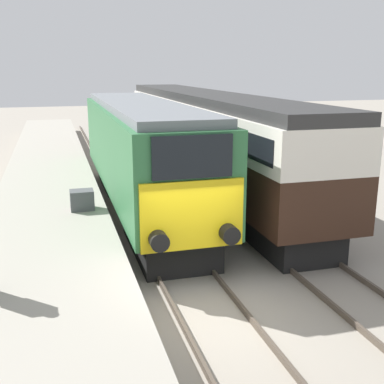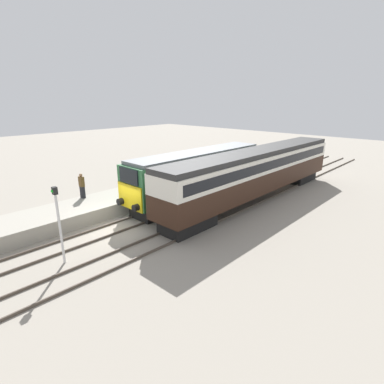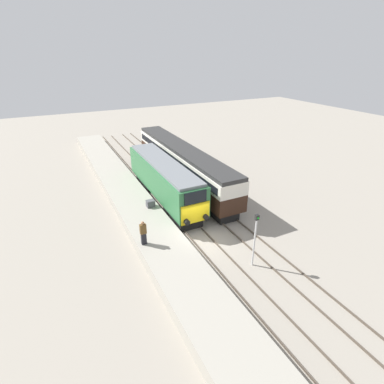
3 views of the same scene
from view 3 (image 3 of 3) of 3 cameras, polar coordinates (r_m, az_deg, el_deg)
The scene contains 9 objects.
ground_plane at distance 23.50m, azimuth 2.15°, elevation -9.40°, with size 120.00×120.00×0.00m, color gray.
platform_left at distance 28.70m, azimuth -11.33°, elevation -1.93°, with size 3.50×50.00×0.95m.
rails_near_track at distance 27.29m, azimuth -2.84°, elevation -3.90°, with size 1.51×60.00×0.14m.
rails_far_track at distance 28.63m, azimuth 3.41°, elevation -2.43°, with size 1.50×60.00×0.14m.
locomotive at distance 28.88m, azimuth -5.35°, elevation 2.46°, with size 2.70×13.76×3.99m.
passenger_carriage at distance 32.79m, azimuth -1.90°, elevation 5.94°, with size 2.75×20.48×4.11m.
person_on_platform at distance 21.35m, azimuth -9.26°, elevation -7.68°, with size 0.44×0.26×1.83m.
signal_post at distance 20.28m, azimuth 11.92°, elevation -8.24°, with size 0.24×0.28×3.96m.
luggage_crate at distance 26.50m, azimuth -7.91°, elevation -2.18°, with size 0.70×0.56×0.60m.
Camera 3 is at (-9.34, -16.92, 13.38)m, focal length 28.00 mm.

